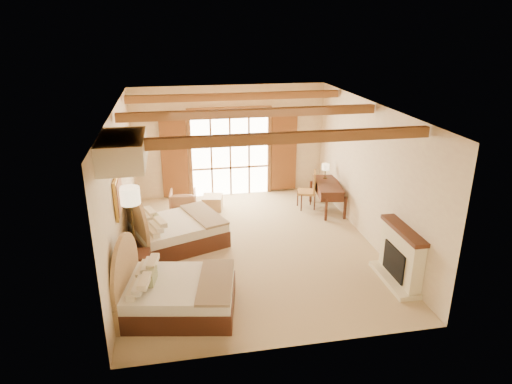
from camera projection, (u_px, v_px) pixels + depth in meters
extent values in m
plane|color=tan|center=(251.00, 246.00, 10.47)|extent=(7.00, 7.00, 0.00)
plane|color=beige|center=(230.00, 141.00, 13.12)|extent=(5.50, 0.00, 5.50)
plane|color=beige|center=(120.00, 189.00, 9.43)|extent=(0.00, 7.00, 7.00)
plane|color=beige|center=(370.00, 173.00, 10.38)|extent=(0.00, 7.00, 7.00)
plane|color=#B9743A|center=(251.00, 107.00, 9.34)|extent=(7.00, 7.00, 0.00)
cube|color=white|center=(230.00, 153.00, 13.21)|extent=(2.20, 0.02, 2.50)
cube|color=brown|center=(174.00, 157.00, 12.91)|extent=(0.75, 0.06, 2.40)
cube|color=brown|center=(284.00, 151.00, 13.46)|extent=(0.75, 0.06, 2.40)
cube|color=#F1E6C1|center=(401.00, 257.00, 8.89)|extent=(0.25, 1.30, 1.10)
cube|color=black|center=(397.00, 261.00, 8.91)|extent=(0.18, 0.80, 0.60)
cube|color=#F1E6C1|center=(394.00, 279.00, 9.05)|extent=(0.45, 1.40, 0.10)
cube|color=#462113|center=(404.00, 230.00, 8.69)|extent=(0.30, 1.40, 0.08)
cube|color=gold|center=(118.00, 195.00, 8.69)|extent=(0.05, 0.95, 0.75)
cube|color=#C98247|center=(120.00, 195.00, 8.70)|extent=(0.02, 0.82, 0.62)
cube|color=beige|center=(123.00, 150.00, 7.17)|extent=(0.70, 1.40, 0.45)
cube|color=#462113|center=(180.00, 301.00, 8.11)|extent=(2.16, 1.79, 0.38)
cube|color=silver|center=(179.00, 287.00, 8.00)|extent=(2.12, 1.75, 0.21)
cube|color=#857754|center=(216.00, 278.00, 8.08)|extent=(0.84, 1.57, 0.05)
cube|color=#959D6F|center=(152.00, 279.00, 7.85)|extent=(0.18, 0.41, 0.23)
cube|color=#462113|center=(178.00, 237.00, 10.50)|extent=(2.36, 2.08, 0.38)
cube|color=silver|center=(177.00, 225.00, 10.40)|extent=(2.31, 2.04, 0.21)
cube|color=#857754|center=(206.00, 218.00, 10.47)|extent=(1.08, 1.62, 0.05)
cube|color=#959D6F|center=(156.00, 218.00, 10.24)|extent=(0.25, 0.42, 0.23)
cube|color=#462113|center=(138.00, 267.00, 9.03)|extent=(0.53, 0.53, 0.59)
cylinder|color=#322713|center=(138.00, 272.00, 9.36)|extent=(0.26, 0.26, 0.03)
cylinder|color=#322713|center=(134.00, 237.00, 9.07)|extent=(0.04, 0.04, 1.60)
cylinder|color=#FEEBB1|center=(130.00, 196.00, 8.76)|extent=(0.40, 0.40, 0.33)
imported|color=#AA7855|center=(183.00, 202.00, 12.17)|extent=(0.73, 0.75, 0.63)
cube|color=tan|center=(212.00, 202.00, 12.48)|extent=(0.62, 0.62, 0.38)
cube|color=#462113|center=(328.00, 184.00, 12.23)|extent=(0.83, 1.52, 0.05)
cube|color=#462113|center=(328.00, 189.00, 12.28)|extent=(0.80, 1.47, 0.23)
cube|color=#B77D41|center=(306.00, 192.00, 12.46)|extent=(0.59, 0.59, 0.06)
cube|color=#B77D41|center=(314.00, 181.00, 12.39)|extent=(0.19, 0.46, 0.57)
cylinder|color=#322713|center=(325.00, 178.00, 12.61)|extent=(0.12, 0.12, 0.02)
cylinder|color=#322713|center=(325.00, 173.00, 12.56)|extent=(0.02, 0.02, 0.28)
cylinder|color=#FEEBB1|center=(326.00, 167.00, 12.49)|extent=(0.20, 0.20, 0.16)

